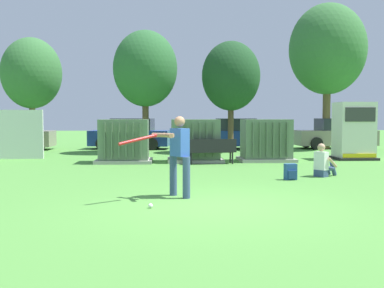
# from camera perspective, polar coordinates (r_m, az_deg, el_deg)

# --- Properties ---
(ground_plane) EXTENTS (96.00, 96.00, 0.00)m
(ground_plane) POSITION_cam_1_polar(r_m,az_deg,el_deg) (9.11, 2.97, -7.60)
(ground_plane) COLOR #51933D
(transformer_west) EXTENTS (2.10, 1.70, 1.62)m
(transformer_west) POSITION_cam_1_polar(r_m,az_deg,el_deg) (17.75, -8.26, 0.30)
(transformer_west) COLOR #9E9B93
(transformer_west) RESTS_ON ground
(transformer_mid_west) EXTENTS (2.10, 1.70, 1.62)m
(transformer_mid_west) POSITION_cam_1_polar(r_m,az_deg,el_deg) (17.85, 0.39, 0.35)
(transformer_mid_west) COLOR #9E9B93
(transformer_mid_west) RESTS_ON ground
(transformer_mid_east) EXTENTS (2.10, 1.70, 1.62)m
(transformer_mid_east) POSITION_cam_1_polar(r_m,az_deg,el_deg) (18.36, 9.00, 0.40)
(transformer_mid_east) COLOR #9E9B93
(transformer_mid_east) RESTS_ON ground
(generator_enclosure) EXTENTS (1.60, 1.40, 2.30)m
(generator_enclosure) POSITION_cam_1_polar(r_m,az_deg,el_deg) (19.89, 19.11, 1.48)
(generator_enclosure) COLOR #262626
(generator_enclosure) RESTS_ON ground
(park_bench) EXTENTS (1.84, 0.65, 0.92)m
(park_bench) POSITION_cam_1_polar(r_m,az_deg,el_deg) (16.94, 2.41, -0.67)
(park_bench) COLOR black
(park_bench) RESTS_ON ground
(batter) EXTENTS (1.45, 1.14, 1.74)m
(batter) POSITION_cam_1_polar(r_m,az_deg,el_deg) (10.01, -1.78, -0.97)
(batter) COLOR #384C75
(batter) RESTS_ON ground
(sports_ball) EXTENTS (0.09, 0.09, 0.09)m
(sports_ball) POSITION_cam_1_polar(r_m,az_deg,el_deg) (8.96, -5.09, -7.51)
(sports_ball) COLOR white
(sports_ball) RESTS_ON ground
(seated_spectator) EXTENTS (0.77, 0.70, 0.96)m
(seated_spectator) POSITION_cam_1_polar(r_m,az_deg,el_deg) (14.01, 15.70, -2.30)
(seated_spectator) COLOR #384C75
(seated_spectator) RESTS_ON ground
(backpack) EXTENTS (0.34, 0.29, 0.44)m
(backpack) POSITION_cam_1_polar(r_m,az_deg,el_deg) (13.08, 11.93, -3.36)
(backpack) COLOR #264C8C
(backpack) RESTS_ON ground
(tree_left) EXTENTS (2.93, 2.93, 5.59)m
(tree_left) POSITION_cam_1_polar(r_m,az_deg,el_deg) (24.51, -18.98, 8.13)
(tree_left) COLOR brown
(tree_left) RESTS_ON ground
(tree_center_left) EXTENTS (3.03, 3.03, 5.80)m
(tree_center_left) POSITION_cam_1_polar(r_m,az_deg,el_deg) (22.50, -5.72, 9.10)
(tree_center_left) COLOR brown
(tree_center_left) RESTS_ON ground
(tree_center_right) EXTENTS (2.77, 2.77, 5.29)m
(tree_center_right) POSITION_cam_1_polar(r_m,az_deg,el_deg) (22.48, 4.77, 8.22)
(tree_center_right) COLOR brown
(tree_center_right) RESTS_ON ground
(tree_right) EXTENTS (3.98, 3.98, 7.60)m
(tree_right) POSITION_cam_1_polar(r_m,az_deg,el_deg) (25.86, 16.19, 11.00)
(tree_right) COLOR brown
(tree_right) RESTS_ON ground
(parked_car_leftmost) EXTENTS (4.21, 1.94, 1.62)m
(parked_car_leftmost) POSITION_cam_1_polar(r_m,az_deg,el_deg) (25.93, -21.06, 1.00)
(parked_car_leftmost) COLOR gray
(parked_car_leftmost) RESTS_ON ground
(parked_car_left_of_center) EXTENTS (4.39, 2.33, 1.62)m
(parked_car_left_of_center) POSITION_cam_1_polar(r_m,az_deg,el_deg) (25.07, -7.46, 1.13)
(parked_car_left_of_center) COLOR navy
(parked_car_left_of_center) RESTS_ON ground
(parked_car_right_of_center) EXTENTS (4.33, 2.20, 1.62)m
(parked_car_right_of_center) POSITION_cam_1_polar(r_m,az_deg,el_deg) (25.05, 5.06, 1.14)
(parked_car_right_of_center) COLOR navy
(parked_car_right_of_center) RESTS_ON ground
(parked_car_rightmost) EXTENTS (4.24, 1.99, 1.62)m
(parked_car_rightmost) POSITION_cam_1_polar(r_m,az_deg,el_deg) (26.42, 17.09, 1.12)
(parked_car_rightmost) COLOR gray
(parked_car_rightmost) RESTS_ON ground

